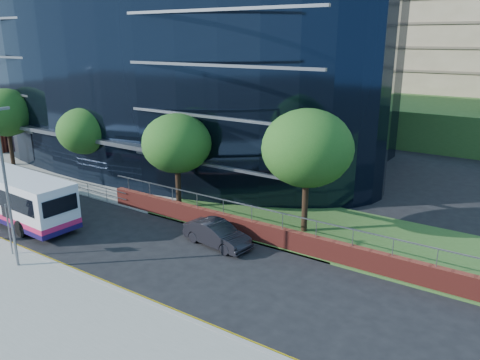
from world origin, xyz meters
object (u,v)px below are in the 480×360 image
Objects in this scene: tree_far_d at (307,148)px; city_bus at (9,195)px; parked_car at (217,234)px; tree_far_b at (85,131)px; streetlight_east at (7,184)px; street_sign at (8,219)px; tree_far_c at (177,143)px; brick_pavilion at (3,127)px; tree_far_a at (6,113)px.

city_bus is at bearing -152.85° from tree_far_d.
city_bus is at bearing 114.84° from parked_car.
parked_car is at bearing -126.34° from tree_far_d.
tree_far_d is at bearing 1.51° from tree_far_b.
street_sign is at bearing 158.64° from streetlight_east.
parked_car is at bearing 48.99° from streetlight_east.
tree_far_c is 11.10m from city_bus.
tree_far_c is at bearing 84.89° from streetlight_east.
streetlight_east is at bearing -52.37° from tree_far_b.
brick_pavilion is at bearing 152.90° from city_bus.
streetlight_east is (28.00, -15.67, 2.50)m from brick_pavilion.
city_bus is (-7.63, -7.53, -2.89)m from tree_far_c.
city_bus is at bearing -73.55° from tree_far_b.
tree_far_c reaches higher than brick_pavilion.
tree_far_c is 0.56× the size of city_bus.
streetlight_east is (-10.00, -12.17, -0.75)m from tree_far_d.
parked_car is (5.78, -3.38, -3.85)m from tree_far_c.
tree_far_c is 1.56× the size of parked_car.
tree_far_a reaches higher than street_sign.
tree_far_d is (29.00, 1.00, 0.33)m from tree_far_a.
tree_far_d is 15.77m from streetlight_east.
streetlight_east reaches higher than tree_far_c.
street_sign is at bearing -55.92° from tree_far_b.
brick_pavilion is at bearing 150.35° from street_sign.
tree_far_b is 14.74m from streetlight_east.
streetlight_east is (9.00, -11.67, 0.23)m from tree_far_b.
tree_far_d is 0.64× the size of city_bus.
tree_far_a reaches higher than tree_far_c.
street_sign is (26.50, -15.09, 0.21)m from brick_pavilion.
city_bus is at bearing -135.38° from tree_far_c.
street_sign is 13.54m from tree_far_b.
brick_pavilion is at bearing 171.18° from tree_far_c.
street_sign is 0.35× the size of streetlight_east.
parked_car is at bearing -30.35° from tree_far_c.
tree_far_a is 1.15× the size of tree_far_b.
tree_far_a is at bearing -177.14° from tree_far_b.
street_sign reaches higher than parked_car.
tree_far_c is 0.81× the size of streetlight_east.
streetlight_east is at bearing -29.24° from brick_pavilion.
brick_pavilion is 19.55m from tree_far_b.
tree_far_c is at bearing -8.82° from brick_pavilion.
street_sign is at bearing -103.29° from tree_far_c.
tree_far_d is (19.00, 0.50, 0.98)m from tree_far_b.
street_sign is 16.61m from tree_far_d.
street_sign is 0.24× the size of city_bus.
tree_far_c is at bearing -173.66° from tree_far_d.
street_sign is 11.07m from parked_car.
tree_far_d reaches higher than parked_car.
streetlight_east is 10.99m from parked_car.
tree_far_c is (29.00, -4.50, 2.60)m from brick_pavilion.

